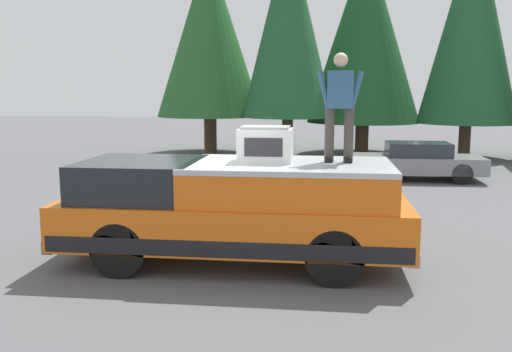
# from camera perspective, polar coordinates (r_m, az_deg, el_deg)

# --- Properties ---
(ground_plane) EXTENTS (90.00, 90.00, 0.00)m
(ground_plane) POSITION_cam_1_polar(r_m,az_deg,el_deg) (9.39, -4.35, -8.24)
(ground_plane) COLOR #565659
(pickup_truck) EXTENTS (2.01, 5.54, 1.65)m
(pickup_truck) POSITION_cam_1_polar(r_m,az_deg,el_deg) (8.77, -2.30, -3.55)
(pickup_truck) COLOR orange
(pickup_truck) RESTS_ON ground
(compressor_unit) EXTENTS (0.65, 0.84, 0.56)m
(compressor_unit) POSITION_cam_1_polar(r_m,az_deg,el_deg) (8.65, 1.00, 3.34)
(compressor_unit) COLOR white
(compressor_unit) RESTS_ON pickup_truck
(person_on_truck_bed) EXTENTS (0.29, 0.72, 1.69)m
(person_on_truck_bed) POSITION_cam_1_polar(r_m,az_deg,el_deg) (8.65, 8.74, 7.39)
(person_on_truck_bed) COLOR #423D38
(person_on_truck_bed) RESTS_ON pickup_truck
(parked_car_grey) EXTENTS (1.64, 4.10, 1.16)m
(parked_car_grey) POSITION_cam_1_polar(r_m,az_deg,el_deg) (17.63, 16.25, 1.51)
(parked_car_grey) COLOR gray
(parked_car_grey) RESTS_ON ground
(conifer_left) EXTENTS (3.91, 3.91, 9.48)m
(conifer_left) POSITION_cam_1_polar(r_m,az_deg,el_deg) (24.02, 21.58, 14.78)
(conifer_left) COLOR #4C3826
(conifer_left) RESTS_ON ground
(conifer_center_left) EXTENTS (4.79, 4.79, 8.91)m
(conifer_center_left) POSITION_cam_1_polar(r_m,az_deg,el_deg) (24.24, 11.30, 14.44)
(conifer_center_left) COLOR #4C3826
(conifer_center_left) RESTS_ON ground
(conifer_center_right) EXTENTS (3.69, 3.69, 9.09)m
(conifer_center_right) POSITION_cam_1_polar(r_m,az_deg,el_deg) (22.48, 3.40, 15.61)
(conifer_center_right) COLOR #4C3826
(conifer_center_right) RESTS_ON ground
(conifer_right) EXTENTS (4.56, 4.56, 8.65)m
(conifer_right) POSITION_cam_1_polar(r_m,az_deg,el_deg) (24.11, -4.92, 14.58)
(conifer_right) COLOR #4C3826
(conifer_right) RESTS_ON ground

